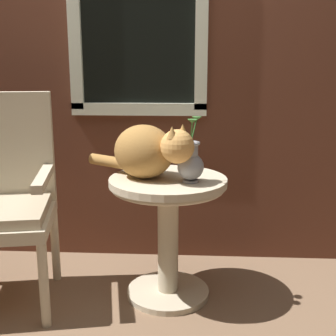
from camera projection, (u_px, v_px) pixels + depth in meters
ground_plane at (138, 320)px, 2.07m from camera, size 6.00×6.00×0.00m
back_wall at (150, 38)px, 2.50m from camera, size 4.00×0.07×2.60m
wicker_side_table at (168, 215)px, 2.20m from camera, size 0.57×0.57×0.62m
cat at (148, 151)px, 2.12m from camera, size 0.55×0.39×0.27m
pewter_vase_with_ivy at (191, 163)px, 2.06m from camera, size 0.12×0.12×0.30m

